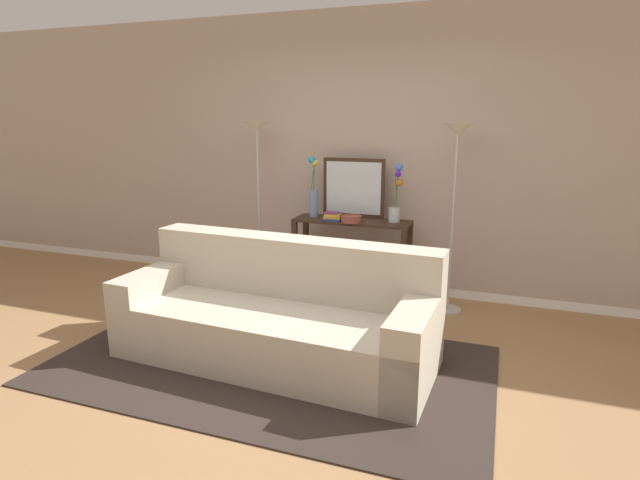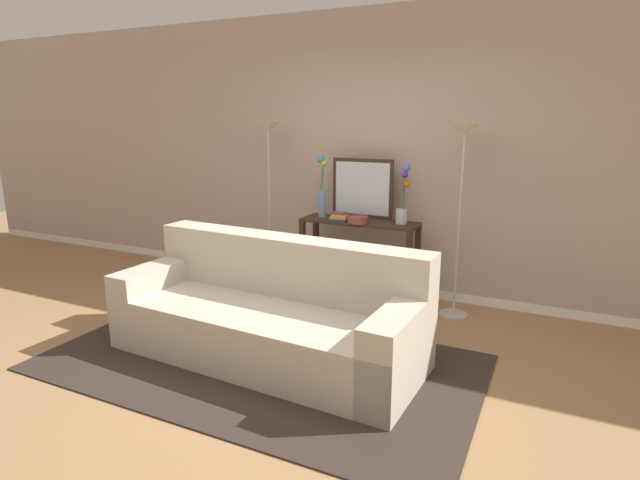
{
  "view_description": "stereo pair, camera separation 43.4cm",
  "coord_description": "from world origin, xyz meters",
  "px_view_note": "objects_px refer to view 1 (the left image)",
  "views": [
    {
      "loc": [
        1.36,
        -2.92,
        1.79
      ],
      "look_at": [
        -0.07,
        1.05,
        0.77
      ],
      "focal_mm": 28.68,
      "sensor_mm": 36.0,
      "label": 1
    },
    {
      "loc": [
        1.76,
        -2.75,
        1.79
      ],
      "look_at": [
        -0.07,
        1.05,
        0.77
      ],
      "focal_mm": 28.68,
      "sensor_mm": 36.0,
      "label": 2
    }
  ],
  "objects_px": {
    "book_stack": "(333,217)",
    "couch": "(278,318)",
    "wall_mirror": "(354,188)",
    "console_table": "(352,245)",
    "floor_lamp_left": "(258,159)",
    "vase_tall_flowers": "(313,190)",
    "vase_short_flowers": "(396,200)",
    "fruit_bowl": "(351,219)",
    "floor_lamp_right": "(456,166)",
    "book_row_under_console": "(321,288)"
  },
  "relations": [
    {
      "from": "floor_lamp_left",
      "to": "floor_lamp_right",
      "type": "distance_m",
      "value": 1.95
    },
    {
      "from": "book_stack",
      "to": "couch",
      "type": "bearing_deg",
      "value": -89.06
    },
    {
      "from": "vase_tall_flowers",
      "to": "fruit_bowl",
      "type": "height_order",
      "value": "vase_tall_flowers"
    },
    {
      "from": "console_table",
      "to": "vase_tall_flowers",
      "type": "bearing_deg",
      "value": 175.82
    },
    {
      "from": "couch",
      "to": "book_stack",
      "type": "relative_size",
      "value": 12.71
    },
    {
      "from": "floor_lamp_right",
      "to": "vase_tall_flowers",
      "type": "height_order",
      "value": "floor_lamp_right"
    },
    {
      "from": "couch",
      "to": "wall_mirror",
      "type": "height_order",
      "value": "wall_mirror"
    },
    {
      "from": "couch",
      "to": "console_table",
      "type": "xyz_separation_m",
      "value": [
        0.15,
        1.46,
        0.24
      ]
    },
    {
      "from": "couch",
      "to": "book_row_under_console",
      "type": "distance_m",
      "value": 1.49
    },
    {
      "from": "couch",
      "to": "vase_tall_flowers",
      "type": "height_order",
      "value": "vase_tall_flowers"
    },
    {
      "from": "wall_mirror",
      "to": "fruit_bowl",
      "type": "height_order",
      "value": "wall_mirror"
    },
    {
      "from": "couch",
      "to": "floor_lamp_right",
      "type": "bearing_deg",
      "value": 51.94
    },
    {
      "from": "floor_lamp_left",
      "to": "book_stack",
      "type": "distance_m",
      "value": 0.98
    },
    {
      "from": "fruit_bowl",
      "to": "book_stack",
      "type": "relative_size",
      "value": 1.06
    },
    {
      "from": "book_stack",
      "to": "wall_mirror",
      "type": "bearing_deg",
      "value": 60.68
    },
    {
      "from": "vase_tall_flowers",
      "to": "vase_short_flowers",
      "type": "relative_size",
      "value": 1.1
    },
    {
      "from": "console_table",
      "to": "floor_lamp_left",
      "type": "bearing_deg",
      "value": -177.6
    },
    {
      "from": "couch",
      "to": "vase_short_flowers",
      "type": "distance_m",
      "value": 1.75
    },
    {
      "from": "floor_lamp_right",
      "to": "book_stack",
      "type": "bearing_deg",
      "value": -177.23
    },
    {
      "from": "fruit_bowl",
      "to": "vase_short_flowers",
      "type": "bearing_deg",
      "value": 20.94
    },
    {
      "from": "wall_mirror",
      "to": "book_stack",
      "type": "relative_size",
      "value": 3.35
    },
    {
      "from": "wall_mirror",
      "to": "fruit_bowl",
      "type": "relative_size",
      "value": 3.15
    },
    {
      "from": "floor_lamp_right",
      "to": "book_stack",
      "type": "distance_m",
      "value": 1.25
    },
    {
      "from": "couch",
      "to": "wall_mirror",
      "type": "relative_size",
      "value": 3.8
    },
    {
      "from": "vase_tall_flowers",
      "to": "book_stack",
      "type": "bearing_deg",
      "value": -27.29
    },
    {
      "from": "console_table",
      "to": "floor_lamp_left",
      "type": "relative_size",
      "value": 0.66
    },
    {
      "from": "vase_tall_flowers",
      "to": "vase_short_flowers",
      "type": "xyz_separation_m",
      "value": [
        0.84,
        0.01,
        -0.07
      ]
    },
    {
      "from": "console_table",
      "to": "fruit_bowl",
      "type": "bearing_deg",
      "value": -76.59
    },
    {
      "from": "console_table",
      "to": "floor_lamp_left",
      "type": "height_order",
      "value": "floor_lamp_left"
    },
    {
      "from": "vase_tall_flowers",
      "to": "couch",
      "type": "bearing_deg",
      "value": -79.8
    },
    {
      "from": "vase_tall_flowers",
      "to": "fruit_bowl",
      "type": "relative_size",
      "value": 3.05
    },
    {
      "from": "couch",
      "to": "vase_short_flowers",
      "type": "bearing_deg",
      "value": 69.29
    },
    {
      "from": "couch",
      "to": "vase_tall_flowers",
      "type": "relative_size",
      "value": 3.92
    },
    {
      "from": "console_table",
      "to": "book_stack",
      "type": "height_order",
      "value": "book_stack"
    },
    {
      "from": "wall_mirror",
      "to": "vase_short_flowers",
      "type": "bearing_deg",
      "value": -13.29
    },
    {
      "from": "console_table",
      "to": "floor_lamp_right",
      "type": "relative_size",
      "value": 0.66
    },
    {
      "from": "floor_lamp_left",
      "to": "couch",
      "type": "bearing_deg",
      "value": -59.24
    },
    {
      "from": "vase_short_flowers",
      "to": "book_stack",
      "type": "relative_size",
      "value": 2.96
    },
    {
      "from": "console_table",
      "to": "fruit_bowl",
      "type": "height_order",
      "value": "fruit_bowl"
    },
    {
      "from": "console_table",
      "to": "vase_tall_flowers",
      "type": "distance_m",
      "value": 0.67
    },
    {
      "from": "floor_lamp_left",
      "to": "book_row_under_console",
      "type": "relative_size",
      "value": 5.78
    },
    {
      "from": "floor_lamp_right",
      "to": "wall_mirror",
      "type": "xyz_separation_m",
      "value": [
        -1.0,
        0.19,
        -0.27
      ]
    },
    {
      "from": "vase_short_flowers",
      "to": "book_stack",
      "type": "height_order",
      "value": "vase_short_flowers"
    },
    {
      "from": "vase_tall_flowers",
      "to": "fruit_bowl",
      "type": "xyz_separation_m",
      "value": [
        0.44,
        -0.14,
        -0.24
      ]
    },
    {
      "from": "vase_short_flowers",
      "to": "console_table",
      "type": "bearing_deg",
      "value": -174.44
    },
    {
      "from": "book_stack",
      "to": "vase_short_flowers",
      "type": "bearing_deg",
      "value": 13.1
    },
    {
      "from": "fruit_bowl",
      "to": "book_stack",
      "type": "height_order",
      "value": "book_stack"
    },
    {
      "from": "wall_mirror",
      "to": "fruit_bowl",
      "type": "xyz_separation_m",
      "value": [
        0.06,
        -0.26,
        -0.26
      ]
    },
    {
      "from": "book_stack",
      "to": "floor_lamp_left",
      "type": "bearing_deg",
      "value": 176.19
    },
    {
      "from": "vase_tall_flowers",
      "to": "vase_short_flowers",
      "type": "distance_m",
      "value": 0.84
    }
  ]
}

